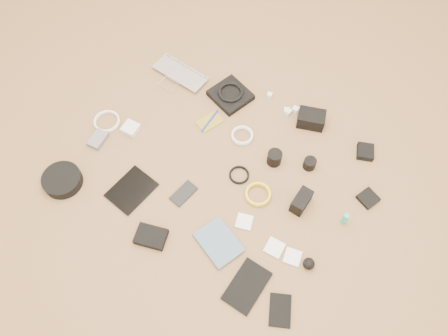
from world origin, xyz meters
The scene contains 33 objects.
laptop centered at (-0.46, 0.37, 0.01)m, with size 0.31×0.21×0.02m, color silver.
headphone_pouch centered at (-0.15, 0.41, 0.02)m, with size 0.19×0.18×0.03m, color black.
headphones centered at (-0.15, 0.41, 0.04)m, with size 0.13×0.13×0.02m, color black.
charger_a centered at (0.03, 0.52, 0.01)m, with size 0.03×0.03×0.02m, color silver.
charger_b centered at (0.16, 0.47, 0.01)m, with size 0.03×0.03×0.03m, color silver.
charger_c centered at (0.19, 0.50, 0.01)m, with size 0.03×0.03×0.03m, color silver.
charger_d centered at (0.17, 0.47, 0.01)m, with size 0.03×0.03×0.03m, color silver.
dslr_camera centered at (0.29, 0.47, 0.04)m, with size 0.13×0.09×0.08m, color black.
lens_pouch centered at (0.60, 0.43, 0.02)m, with size 0.08×0.09×0.03m, color black.
notebook_olive centered at (-0.16, 0.22, 0.00)m, with size 0.08×0.13×0.01m, color olive.
pen_blue centered at (-0.16, 0.22, 0.01)m, with size 0.01×0.01×0.15m, color #1425A5.
cable_white_a centered at (0.03, 0.22, 0.01)m, with size 0.11×0.11×0.01m, color white.
lens_a centered at (0.23, 0.17, 0.04)m, with size 0.07×0.07×0.07m, color black.
lens_b centered at (0.39, 0.23, 0.03)m, with size 0.06×0.06×0.06m, color black.
card_reader centered at (0.70, 0.21, 0.01)m, with size 0.08×0.08×0.02m, color black.
power_brick centered at (-0.48, -0.02, 0.02)m, with size 0.08×0.08×0.03m, color silver.
cable_white_b centered at (-0.62, -0.04, 0.01)m, with size 0.13×0.13×0.01m, color white.
cable_black centered at (0.12, 0.02, 0.00)m, with size 0.10×0.10×0.01m, color black.
cable_yellow centered at (0.24, -0.03, 0.01)m, with size 0.12×0.12×0.01m, color gold.
flash centered at (0.44, 0.02, 0.04)m, with size 0.06×0.11×0.08m, color black.
lens_cleaner centered at (0.64, 0.04, 0.04)m, with size 0.02×0.02×0.08m, color #1BB09B.
battery_charger centered at (-0.59, -0.15, 0.01)m, with size 0.07×0.10×0.03m, color slate.
tablet centered at (-0.28, -0.29, 0.00)m, with size 0.16×0.21×0.01m, color black.
phone centered at (-0.06, -0.19, 0.01)m, with size 0.07×0.13×0.01m, color black.
filter_case_left centered at (0.25, -0.18, 0.01)m, with size 0.07×0.07×0.01m, color silver.
filter_case_mid centered at (0.42, -0.22, 0.01)m, with size 0.08×0.08×0.01m, color silver.
filter_case_right centered at (0.51, -0.22, 0.00)m, with size 0.07×0.07×0.01m, color silver.
air_blower centered at (0.58, -0.22, 0.03)m, with size 0.05×0.05×0.05m, color black.
headphone_case centered at (-0.59, -0.42, 0.03)m, with size 0.18×0.18×0.05m, color black.
drive_case centered at (-0.07, -0.44, 0.02)m, with size 0.13×0.10×0.03m, color black.
paperback centered at (0.17, -0.39, 0.01)m, with size 0.15×0.20×0.02m, color #425E71.
notebook_black_a centered at (0.40, -0.43, 0.01)m, with size 0.13×0.21×0.01m, color black.
notebook_black_b centered at (0.56, -0.45, 0.01)m, with size 0.09×0.13×0.01m, color black.
Camera 1 is at (0.53, -0.86, 1.85)m, focal length 35.00 mm.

